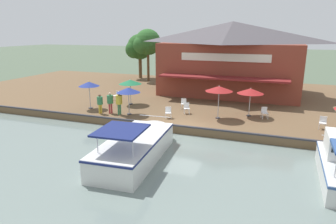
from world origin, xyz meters
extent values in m
plane|color=#4C5B47|center=(0.00, 0.00, 0.00)|extent=(220.00, 220.00, 0.00)
cube|color=brown|center=(-11.00, 0.00, 0.30)|extent=(22.00, 56.00, 0.60)
cube|color=#2D2D33|center=(-0.10, 0.00, 0.65)|extent=(0.20, 50.40, 0.10)
cube|color=brown|center=(-13.34, 1.16, 3.21)|extent=(8.56, 13.64, 5.22)
pyramid|color=#4C474C|center=(-13.34, 1.16, 6.88)|extent=(8.99, 14.32, 2.11)
cube|color=maroon|center=(-8.15, 1.16, 2.90)|extent=(1.80, 11.60, 0.16)
cube|color=silver|center=(-9.01, 1.16, 4.65)|extent=(0.08, 8.18, 0.70)
cylinder|color=#B7B7B7|center=(-1.68, -4.92, 1.62)|extent=(0.06, 0.06, 2.03)
cylinder|color=#2D2D33|center=(-1.68, -4.92, 0.63)|extent=(0.36, 0.36, 0.06)
cone|color=navy|center=(-1.68, -4.92, 2.57)|extent=(1.85, 1.85, 0.40)
cone|color=yellow|center=(-1.68, -4.92, 2.59)|extent=(1.15, 1.15, 0.32)
sphere|color=yellow|center=(-1.68, -4.92, 2.77)|extent=(0.08, 0.08, 0.08)
cylinder|color=#B7B7B7|center=(-4.44, 4.02, 1.62)|extent=(0.06, 0.06, 2.04)
cylinder|color=#2D2D33|center=(-4.44, 4.02, 0.63)|extent=(0.36, 0.36, 0.06)
cone|color=maroon|center=(-4.44, 4.02, 2.59)|extent=(2.00, 2.00, 0.39)
cone|color=white|center=(-4.44, 4.02, 2.61)|extent=(1.24, 1.24, 0.32)
sphere|color=white|center=(-4.44, 4.02, 2.78)|extent=(0.08, 0.08, 0.08)
cylinder|color=#B7B7B7|center=(-2.99, 1.88, 1.77)|extent=(0.06, 0.06, 2.34)
cylinder|color=#2D2D33|center=(-2.99, 1.88, 0.63)|extent=(0.36, 0.36, 0.06)
cone|color=maroon|center=(-2.99, 1.88, 2.88)|extent=(2.02, 2.02, 0.38)
cone|color=white|center=(-2.99, 1.88, 2.90)|extent=(1.25, 1.25, 0.30)
sphere|color=white|center=(-2.99, 1.88, 3.07)|extent=(0.08, 0.08, 0.08)
cylinder|color=#B7B7B7|center=(-4.79, -6.35, 1.65)|extent=(0.06, 0.06, 2.09)
cylinder|color=#2D2D33|center=(-4.79, -6.35, 0.63)|extent=(0.36, 0.36, 0.06)
cone|color=#19663D|center=(-4.79, -6.35, 2.64)|extent=(2.03, 2.03, 0.39)
cone|color=silver|center=(-4.79, -6.35, 2.66)|extent=(1.26, 1.26, 0.31)
sphere|color=silver|center=(-4.79, -6.35, 2.83)|extent=(0.08, 0.08, 0.08)
cylinder|color=#B7B7B7|center=(-2.26, -8.91, 1.68)|extent=(0.06, 0.06, 2.17)
cylinder|color=#2D2D33|center=(-2.26, -8.91, 0.63)|extent=(0.36, 0.36, 0.06)
cone|color=navy|center=(-2.26, -8.91, 2.71)|extent=(1.73, 1.73, 0.39)
cone|color=yellow|center=(-2.26, -8.91, 2.73)|extent=(1.07, 1.07, 0.31)
sphere|color=yellow|center=(-2.26, -8.91, 2.91)|extent=(0.08, 0.08, 0.08)
cube|color=white|center=(-4.05, 5.45, 0.81)|extent=(0.05, 0.05, 0.42)
cube|color=white|center=(-3.92, 5.07, 0.81)|extent=(0.05, 0.05, 0.42)
cube|color=white|center=(-4.42, 5.32, 0.81)|extent=(0.05, 0.05, 0.42)
cube|color=white|center=(-4.29, 4.94, 0.81)|extent=(0.05, 0.05, 0.42)
cube|color=white|center=(-4.17, 5.20, 1.03)|extent=(0.56, 0.56, 0.05)
cube|color=white|center=(-4.36, 5.13, 1.25)|extent=(0.18, 0.43, 0.40)
cube|color=white|center=(-4.71, -1.16, 0.81)|extent=(0.05, 0.05, 0.42)
cube|color=white|center=(-4.61, -1.54, 0.81)|extent=(0.05, 0.05, 0.42)
cube|color=white|center=(-5.09, -1.26, 0.81)|extent=(0.05, 0.05, 0.42)
cube|color=white|center=(-4.99, -1.64, 0.81)|extent=(0.05, 0.05, 0.42)
cube|color=white|center=(-4.85, -1.40, 1.03)|extent=(0.54, 0.54, 0.05)
cube|color=white|center=(-5.04, -1.45, 1.25)|extent=(0.15, 0.44, 0.40)
cube|color=white|center=(-3.35, -0.45, 0.81)|extent=(0.05, 0.05, 0.42)
cube|color=white|center=(-3.19, -0.82, 0.81)|extent=(0.05, 0.05, 0.42)
cube|color=white|center=(-3.71, -0.61, 0.81)|extent=(0.05, 0.05, 0.42)
cube|color=white|center=(-3.55, -0.98, 0.81)|extent=(0.05, 0.05, 0.42)
cube|color=white|center=(-3.45, -0.72, 1.03)|extent=(0.58, 0.58, 0.05)
cube|color=white|center=(-3.63, -0.80, 1.25)|extent=(0.21, 0.42, 0.40)
cube|color=white|center=(-5.54, -8.33, 0.81)|extent=(0.05, 0.05, 0.42)
cube|color=white|center=(-5.69, -8.70, 0.81)|extent=(0.05, 0.05, 0.42)
cube|color=white|center=(-5.91, -8.17, 0.81)|extent=(0.05, 0.05, 0.42)
cube|color=white|center=(-6.06, -8.54, 0.81)|extent=(0.05, 0.05, 0.42)
cube|color=white|center=(-5.80, -8.43, 1.03)|extent=(0.57, 0.57, 0.05)
cube|color=white|center=(-5.98, -8.36, 1.25)|extent=(0.20, 0.42, 0.40)
cube|color=white|center=(-1.62, -1.40, 0.81)|extent=(0.05, 0.05, 0.42)
cube|color=white|center=(-1.48, -1.77, 0.81)|extent=(0.05, 0.05, 0.42)
cube|color=white|center=(-2.00, -1.54, 0.81)|extent=(0.05, 0.05, 0.42)
cube|color=white|center=(-1.85, -1.91, 0.81)|extent=(0.05, 0.05, 0.42)
cube|color=white|center=(-1.74, -1.65, 1.03)|extent=(0.57, 0.57, 0.05)
cube|color=white|center=(-1.92, -1.72, 1.25)|extent=(0.19, 0.43, 0.40)
cube|color=white|center=(-2.62, 9.16, 0.81)|extent=(0.04, 0.04, 0.42)
cube|color=white|center=(-2.66, 8.76, 0.81)|extent=(0.04, 0.04, 0.42)
cube|color=white|center=(-3.01, 9.20, 0.81)|extent=(0.04, 0.04, 0.42)
cube|color=white|center=(-3.06, 8.81, 0.81)|extent=(0.04, 0.04, 0.42)
cube|color=white|center=(-2.84, 8.98, 1.03)|extent=(0.49, 0.49, 0.05)
cube|color=white|center=(-3.04, 9.00, 1.25)|extent=(0.09, 0.44, 0.40)
cylinder|color=gold|center=(-1.06, -7.25, 0.98)|extent=(0.13, 0.13, 0.77)
cylinder|color=gold|center=(-1.20, -7.17, 0.98)|extent=(0.13, 0.13, 0.77)
cylinder|color=#337547|center=(-1.13, -7.21, 1.67)|extent=(0.45, 0.45, 0.61)
sphere|color=brown|center=(-1.13, -7.21, 2.08)|extent=(0.21, 0.21, 0.21)
cylinder|color=#337547|center=(-1.28, -5.65, 1.03)|extent=(0.13, 0.13, 0.87)
cylinder|color=#337547|center=(-1.44, -5.58, 1.03)|extent=(0.13, 0.13, 0.87)
cylinder|color=gold|center=(-1.36, -5.61, 1.81)|extent=(0.51, 0.51, 0.69)
sphere|color=tan|center=(-1.36, -5.61, 2.27)|extent=(0.24, 0.24, 0.24)
cylinder|color=#B23338|center=(-1.54, -6.42, 1.01)|extent=(0.13, 0.13, 0.82)
cylinder|color=#B23338|center=(-1.42, -6.54, 1.01)|extent=(0.13, 0.13, 0.82)
cylinder|color=#337547|center=(-1.48, -6.48, 1.75)|extent=(0.48, 0.48, 0.65)
sphere|color=#DBB28E|center=(-1.48, -6.48, 2.19)|extent=(0.22, 0.22, 0.22)
cylinder|color=silver|center=(5.63, 8.43, 1.66)|extent=(0.05, 0.05, 1.18)
cube|color=silver|center=(4.97, -1.21, 0.71)|extent=(6.71, 3.02, 1.26)
ellipsoid|color=silver|center=(1.70, -1.43, 0.71)|extent=(2.47, 2.61, 1.26)
cube|color=navy|center=(4.97, -1.21, 1.26)|extent=(6.79, 3.06, 0.10)
cube|color=navy|center=(6.51, -1.11, 2.33)|extent=(2.63, 2.36, 0.09)
cylinder|color=silver|center=(7.20, -0.15, 1.84)|extent=(0.05, 0.05, 0.99)
cylinder|color=silver|center=(7.31, -1.97, 1.84)|extent=(0.05, 0.05, 0.99)
cylinder|color=silver|center=(1.44, -1.44, 1.64)|extent=(0.18, 2.07, 0.04)
cylinder|color=brown|center=(-19.17, -12.12, 2.10)|extent=(0.45, 0.45, 3.00)
sphere|color=#285623|center=(-19.17, -12.12, 4.88)|extent=(3.42, 3.42, 3.42)
sphere|color=#285623|center=(-18.49, -12.64, 4.54)|extent=(2.40, 2.40, 2.40)
cylinder|color=brown|center=(-17.39, -10.13, 2.47)|extent=(0.33, 0.33, 3.75)
sphere|color=#2D6028|center=(-17.39, -10.13, 5.59)|extent=(3.32, 3.32, 3.32)
sphere|color=#2D6028|center=(-16.72, -10.63, 5.26)|extent=(2.32, 2.32, 2.32)
camera|label=1|loc=(18.71, 5.77, 7.02)|focal=32.00mm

